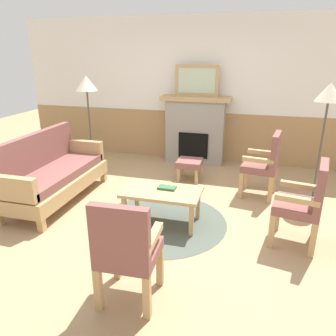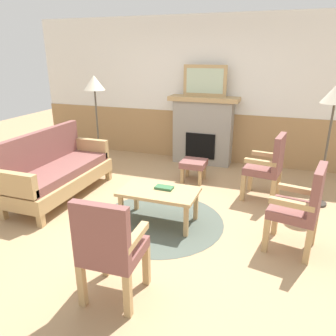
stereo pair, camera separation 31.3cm
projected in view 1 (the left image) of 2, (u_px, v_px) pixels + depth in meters
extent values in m
plane|color=tan|center=(161.00, 215.00, 4.31)|extent=(14.00, 14.00, 0.00)
cube|color=white|center=(199.00, 91.00, 6.22)|extent=(7.20, 0.12, 2.70)
cube|color=#A87F51|center=(197.00, 136.00, 6.45)|extent=(7.20, 0.02, 0.95)
cube|color=gray|center=(195.00, 132.00, 6.25)|extent=(1.10, 0.36, 1.20)
cube|color=black|center=(193.00, 146.00, 6.15)|extent=(0.56, 0.02, 0.48)
cube|color=tan|center=(196.00, 98.00, 6.03)|extent=(1.30, 0.44, 0.08)
cube|color=tan|center=(197.00, 81.00, 5.92)|extent=(0.80, 0.03, 0.56)
cube|color=#B2C6A8|center=(197.00, 81.00, 5.91)|extent=(0.68, 0.01, 0.44)
cube|color=tan|center=(42.00, 225.00, 3.91)|extent=(0.08, 0.08, 0.16)
cube|color=tan|center=(104.00, 177.00, 5.43)|extent=(0.08, 0.08, 0.16)
cube|color=tan|center=(0.00, 219.00, 4.05)|extent=(0.08, 0.08, 0.16)
cube|color=tan|center=(72.00, 173.00, 5.58)|extent=(0.08, 0.08, 0.16)
cube|color=tan|center=(58.00, 183.00, 4.68)|extent=(0.70, 1.80, 0.20)
cube|color=brown|center=(57.00, 173.00, 4.63)|extent=(0.60, 1.70, 0.12)
cube|color=brown|center=(36.00, 151.00, 4.60)|extent=(0.10, 1.70, 0.50)
cube|color=tan|center=(14.00, 189.00, 3.82)|extent=(0.60, 0.10, 0.30)
cube|color=tan|center=(85.00, 149.00, 5.36)|extent=(0.60, 0.10, 0.30)
cube|color=tan|center=(124.00, 212.00, 3.99)|extent=(0.05, 0.05, 0.40)
cube|color=tan|center=(191.00, 220.00, 3.78)|extent=(0.05, 0.05, 0.40)
cube|color=tan|center=(137.00, 197.00, 4.39)|extent=(0.05, 0.05, 0.40)
cube|color=tan|center=(198.00, 204.00, 4.18)|extent=(0.05, 0.05, 0.40)
cube|color=tan|center=(162.00, 192.00, 4.01)|extent=(0.96, 0.56, 0.04)
cylinder|color=#4C564C|center=(162.00, 222.00, 4.15)|extent=(1.64, 1.64, 0.01)
cube|color=#33663D|center=(167.00, 188.00, 4.04)|extent=(0.23, 0.13, 0.03)
cube|color=tan|center=(179.00, 175.00, 5.36)|extent=(0.05, 0.05, 0.26)
cube|color=tan|center=(196.00, 177.00, 5.28)|extent=(0.05, 0.05, 0.26)
cube|color=tan|center=(183.00, 169.00, 5.63)|extent=(0.05, 0.05, 0.26)
cube|color=tan|center=(200.00, 171.00, 5.56)|extent=(0.05, 0.05, 0.26)
cube|color=brown|center=(189.00, 163.00, 5.40)|extent=(0.40, 0.40, 0.10)
cube|color=tan|center=(241.00, 185.00, 4.77)|extent=(0.07, 0.07, 0.40)
cube|color=tan|center=(246.00, 176.00, 5.13)|extent=(0.07, 0.07, 0.40)
cube|color=tan|center=(270.00, 190.00, 4.61)|extent=(0.07, 0.07, 0.40)
cube|color=tan|center=(274.00, 180.00, 4.97)|extent=(0.07, 0.07, 0.40)
cube|color=brown|center=(259.00, 167.00, 4.78)|extent=(0.55, 0.55, 0.10)
cube|color=brown|center=(276.00, 150.00, 4.61)|extent=(0.15, 0.49, 0.48)
cube|color=tan|center=(258.00, 160.00, 4.55)|extent=(0.45, 0.13, 0.06)
cube|color=tan|center=(263.00, 152.00, 4.90)|extent=(0.45, 0.13, 0.06)
cube|color=tan|center=(272.00, 231.00, 3.55)|extent=(0.07, 0.07, 0.40)
cube|color=tan|center=(277.00, 215.00, 3.90)|extent=(0.07, 0.07, 0.40)
cube|color=tan|center=(313.00, 240.00, 3.38)|extent=(0.07, 0.07, 0.40)
cube|color=tan|center=(315.00, 222.00, 3.73)|extent=(0.07, 0.07, 0.40)
cube|color=brown|center=(297.00, 207.00, 3.56)|extent=(0.56, 0.56, 0.10)
cube|color=brown|center=(321.00, 185.00, 3.38)|extent=(0.17, 0.49, 0.48)
cube|color=tan|center=(297.00, 200.00, 3.32)|extent=(0.45, 0.15, 0.06)
cube|color=tan|center=(301.00, 186.00, 3.67)|extent=(0.45, 0.15, 0.06)
cube|color=tan|center=(117.00, 259.00, 3.06)|extent=(0.06, 0.06, 0.40)
cube|color=tan|center=(160.00, 266.00, 2.97)|extent=(0.06, 0.06, 0.40)
cube|color=tan|center=(98.00, 289.00, 2.68)|extent=(0.06, 0.06, 0.40)
cube|color=tan|center=(147.00, 297.00, 2.59)|extent=(0.06, 0.06, 0.40)
cube|color=brown|center=(130.00, 252.00, 2.74)|extent=(0.50, 0.50, 0.10)
cube|color=brown|center=(119.00, 235.00, 2.46)|extent=(0.48, 0.10, 0.48)
cube|color=tan|center=(106.00, 232.00, 2.73)|extent=(0.09, 0.44, 0.06)
cube|color=tan|center=(153.00, 238.00, 2.64)|extent=(0.09, 0.44, 0.06)
cylinder|color=#332D28|center=(93.00, 169.00, 6.00)|extent=(0.24, 0.24, 0.03)
cylinder|color=#4C473D|center=(90.00, 131.00, 5.76)|extent=(0.03, 0.03, 1.40)
cone|color=silver|center=(86.00, 83.00, 5.48)|extent=(0.36, 0.36, 0.25)
cylinder|color=#332D28|center=(312.00, 198.00, 4.78)|extent=(0.24, 0.24, 0.03)
cylinder|color=#4C473D|center=(320.00, 152.00, 4.54)|extent=(0.03, 0.03, 1.40)
cone|color=silver|center=(330.00, 92.00, 4.26)|extent=(0.36, 0.36, 0.25)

